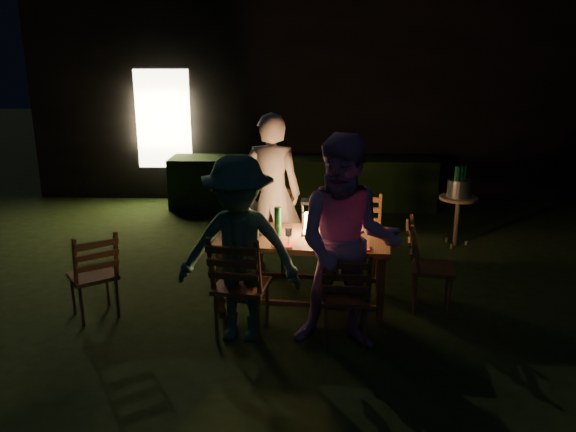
{
  "coord_description": "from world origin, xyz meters",
  "views": [
    {
      "loc": [
        -0.41,
        -5.05,
        2.4
      ],
      "look_at": [
        -0.61,
        0.38,
        0.82
      ],
      "focal_mm": 35.0,
      "sensor_mm": 36.0,
      "label": 1
    }
  ],
  "objects_px": {
    "person_opp_right": "(347,245)",
    "bottle_bucket_a": "(456,185)",
    "person_opp_left": "(239,250)",
    "bottle_table": "(278,221)",
    "person_house_side": "(272,194)",
    "lantern": "(309,219)",
    "chair_near_right": "(345,313)",
    "chair_end": "(430,282)",
    "dining_table": "(303,243)",
    "chair_spare": "(95,290)",
    "chair_far_left": "(271,245)",
    "side_table": "(458,203)",
    "chair_near_left": "(241,303)",
    "chair_far_right": "(360,251)",
    "bottle_bucket_b": "(463,184)",
    "ice_bucket": "(459,188)"
  },
  "relations": [
    {
      "from": "chair_spare",
      "to": "person_house_side",
      "type": "height_order",
      "value": "person_house_side"
    },
    {
      "from": "chair_far_right",
      "to": "person_opp_left",
      "type": "distance_m",
      "value": 1.95
    },
    {
      "from": "side_table",
      "to": "bottle_bucket_b",
      "type": "bearing_deg",
      "value": 38.66
    },
    {
      "from": "chair_near_right",
      "to": "side_table",
      "type": "bearing_deg",
      "value": 61.46
    },
    {
      "from": "chair_near_right",
      "to": "side_table",
      "type": "distance_m",
      "value": 3.06
    },
    {
      "from": "person_opp_left",
      "to": "bottle_bucket_b",
      "type": "xyz_separation_m",
      "value": [
        2.54,
        2.59,
        -0.0
      ]
    },
    {
      "from": "chair_near_right",
      "to": "person_opp_right",
      "type": "distance_m",
      "value": 0.63
    },
    {
      "from": "chair_far_left",
      "to": "bottle_bucket_a",
      "type": "relative_size",
      "value": 3.12
    },
    {
      "from": "side_table",
      "to": "bottle_bucket_b",
      "type": "distance_m",
      "value": 0.24
    },
    {
      "from": "side_table",
      "to": "person_house_side",
      "type": "bearing_deg",
      "value": -158.32
    },
    {
      "from": "person_house_side",
      "to": "person_opp_right",
      "type": "xyz_separation_m",
      "value": [
        0.72,
        -1.72,
        0.01
      ]
    },
    {
      "from": "dining_table",
      "to": "bottle_bucket_b",
      "type": "height_order",
      "value": "bottle_bucket_b"
    },
    {
      "from": "chair_spare",
      "to": "person_opp_right",
      "type": "distance_m",
      "value": 2.43
    },
    {
      "from": "dining_table",
      "to": "chair_far_right",
      "type": "height_order",
      "value": "chair_far_right"
    },
    {
      "from": "chair_near_left",
      "to": "person_opp_left",
      "type": "height_order",
      "value": "person_opp_left"
    },
    {
      "from": "chair_end",
      "to": "bottle_table",
      "type": "relative_size",
      "value": 3.3
    },
    {
      "from": "chair_end",
      "to": "chair_near_right",
      "type": "bearing_deg",
      "value": -42.3
    },
    {
      "from": "dining_table",
      "to": "ice_bucket",
      "type": "xyz_separation_m",
      "value": [
        1.96,
        1.78,
        0.14
      ]
    },
    {
      "from": "chair_far_right",
      "to": "ice_bucket",
      "type": "bearing_deg",
      "value": -130.49
    },
    {
      "from": "chair_far_left",
      "to": "side_table",
      "type": "height_order",
      "value": "chair_far_left"
    },
    {
      "from": "person_house_side",
      "to": "lantern",
      "type": "distance_m",
      "value": 0.92
    },
    {
      "from": "chair_far_right",
      "to": "person_opp_right",
      "type": "xyz_separation_m",
      "value": [
        -0.27,
        -1.57,
        0.62
      ]
    },
    {
      "from": "chair_near_left",
      "to": "person_opp_left",
      "type": "distance_m",
      "value": 0.51
    },
    {
      "from": "bottle_bucket_a",
      "to": "chair_far_left",
      "type": "bearing_deg",
      "value": -157.7
    },
    {
      "from": "chair_near_left",
      "to": "chair_end",
      "type": "bearing_deg",
      "value": 28.38
    },
    {
      "from": "chair_far_left",
      "to": "person_house_side",
      "type": "height_order",
      "value": "person_house_side"
    },
    {
      "from": "chair_near_left",
      "to": "chair_near_right",
      "type": "distance_m",
      "value": 0.9
    },
    {
      "from": "person_opp_left",
      "to": "bottle_table",
      "type": "distance_m",
      "value": 0.84
    },
    {
      "from": "chair_spare",
      "to": "ice_bucket",
      "type": "distance_m",
      "value": 4.5
    },
    {
      "from": "dining_table",
      "to": "person_opp_left",
      "type": "height_order",
      "value": "person_opp_left"
    },
    {
      "from": "chair_near_right",
      "to": "chair_far_right",
      "type": "distance_m",
      "value": 1.54
    },
    {
      "from": "bottle_table",
      "to": "chair_far_right",
      "type": "bearing_deg",
      "value": 37.85
    },
    {
      "from": "chair_near_right",
      "to": "person_house_side",
      "type": "xyz_separation_m",
      "value": [
        -0.73,
        1.67,
        0.63
      ]
    },
    {
      "from": "chair_far_left",
      "to": "person_opp_right",
      "type": "relative_size",
      "value": 0.55
    },
    {
      "from": "bottle_table",
      "to": "person_house_side",
      "type": "bearing_deg",
      "value": 97.73
    },
    {
      "from": "person_opp_left",
      "to": "bottle_table",
      "type": "xyz_separation_m",
      "value": [
        0.28,
        0.79,
        0.02
      ]
    },
    {
      "from": "chair_near_left",
      "to": "person_house_side",
      "type": "xyz_separation_m",
      "value": [
        0.17,
        1.58,
        0.59
      ]
    },
    {
      "from": "person_opp_right",
      "to": "lantern",
      "type": "distance_m",
      "value": 0.96
    },
    {
      "from": "chair_spare",
      "to": "ice_bucket",
      "type": "xyz_separation_m",
      "value": [
        3.9,
        2.2,
        0.49
      ]
    },
    {
      "from": "person_opp_right",
      "to": "bottle_bucket_a",
      "type": "distance_m",
      "value": 3.03
    },
    {
      "from": "chair_far_left",
      "to": "lantern",
      "type": "distance_m",
      "value": 1.03
    },
    {
      "from": "chair_near_left",
      "to": "chair_far_right",
      "type": "relative_size",
      "value": 1.08
    },
    {
      "from": "chair_far_left",
      "to": "side_table",
      "type": "distance_m",
      "value": 2.53
    },
    {
      "from": "person_house_side",
      "to": "bottle_bucket_b",
      "type": "relative_size",
      "value": 5.6
    },
    {
      "from": "person_opp_left",
      "to": "dining_table",
      "type": "bearing_deg",
      "value": 61.24
    },
    {
      "from": "person_opp_left",
      "to": "chair_end",
      "type": "bearing_deg",
      "value": 26.03
    },
    {
      "from": "chair_near_left",
      "to": "side_table",
      "type": "distance_m",
      "value": 3.54
    },
    {
      "from": "chair_end",
      "to": "chair_spare",
      "type": "relative_size",
      "value": 1.03
    },
    {
      "from": "dining_table",
      "to": "bottle_bucket_a",
      "type": "xyz_separation_m",
      "value": [
        1.91,
        1.74,
        0.19
      ]
    },
    {
      "from": "dining_table",
      "to": "side_table",
      "type": "height_order",
      "value": "dining_table"
    }
  ]
}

